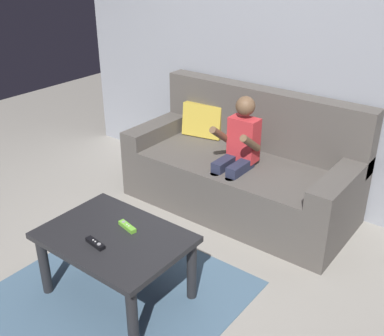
% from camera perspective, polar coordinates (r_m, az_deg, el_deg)
% --- Properties ---
extents(ground_plane, '(8.32, 8.32, 0.00)m').
position_cam_1_polar(ground_plane, '(2.93, -7.43, -15.96)').
color(ground_plane, '#9E998E').
extents(wall_back, '(4.16, 0.05, 2.50)m').
position_cam_1_polar(wall_back, '(3.69, 11.46, 14.69)').
color(wall_back, '#999EA8').
rests_on(wall_back, ground).
extents(couch, '(1.79, 0.80, 0.92)m').
position_cam_1_polar(couch, '(3.71, 6.19, -0.23)').
color(couch, '#56514C').
rests_on(couch, ground).
extents(person_seated_on_couch, '(0.31, 0.38, 0.96)m').
position_cam_1_polar(person_seated_on_couch, '(3.44, 5.56, 1.97)').
color(person_seated_on_couch, '#282D47').
rests_on(person_seated_on_couch, ground).
extents(coffee_table, '(0.84, 0.60, 0.44)m').
position_cam_1_polar(coffee_table, '(2.76, -9.42, -9.32)').
color(coffee_table, '#232326').
rests_on(coffee_table, ground).
extents(area_rug, '(1.36, 1.30, 0.01)m').
position_cam_1_polar(area_rug, '(2.99, -8.90, -14.98)').
color(area_rug, slate).
rests_on(area_rug, ground).
extents(game_remote_lime_near_edge, '(0.14, 0.07, 0.03)m').
position_cam_1_polar(game_remote_lime_near_edge, '(2.76, -7.98, -7.14)').
color(game_remote_lime_near_edge, '#72C638').
rests_on(game_remote_lime_near_edge, coffee_table).
extents(game_remote_black_center, '(0.14, 0.05, 0.03)m').
position_cam_1_polar(game_remote_black_center, '(2.65, -11.82, -9.05)').
color(game_remote_black_center, black).
rests_on(game_remote_black_center, coffee_table).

